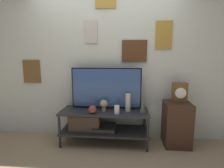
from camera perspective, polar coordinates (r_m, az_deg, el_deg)
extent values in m
plane|color=#997F60|center=(2.84, -3.22, -21.29)|extent=(12.00, 12.00, 0.00)
cube|color=beige|center=(3.03, -1.89, 7.50)|extent=(6.40, 0.06, 2.70)
cube|color=olive|center=(3.04, 16.51, 15.06)|extent=(0.26, 0.02, 0.45)
cube|color=#2D2D33|center=(3.04, 16.54, 15.07)|extent=(0.22, 0.01, 0.41)
cube|color=brown|center=(3.43, -24.72, 3.71)|extent=(0.31, 0.02, 0.41)
cube|color=beige|center=(3.42, -24.77, 3.70)|extent=(0.27, 0.01, 0.37)
cube|color=#B7B2A8|center=(3.05, -6.87, 16.58)|extent=(0.21, 0.02, 0.37)
cube|color=#2D2D33|center=(3.05, -6.89, 16.59)|extent=(0.18, 0.01, 0.33)
cube|color=#4C2D19|center=(2.97, 7.31, 10.63)|extent=(0.41, 0.02, 0.36)
cube|color=white|center=(2.97, 7.31, 10.63)|extent=(0.38, 0.01, 0.32)
cube|color=#232326|center=(2.88, -2.50, -8.91)|extent=(1.42, 0.50, 0.03)
cube|color=#232326|center=(3.00, -2.46, -14.95)|extent=(1.42, 0.50, 0.03)
cylinder|color=#232326|center=(2.94, -16.76, -14.49)|extent=(0.04, 0.04, 0.56)
cylinder|color=#232326|center=(2.77, 11.56, -15.79)|extent=(0.04, 0.04, 0.56)
cylinder|color=#232326|center=(3.32, -13.92, -11.49)|extent=(0.04, 0.04, 0.56)
cylinder|color=#232326|center=(3.18, 10.62, -12.38)|extent=(0.04, 0.04, 0.56)
cube|color=black|center=(2.98, -2.46, -14.08)|extent=(0.36, 0.35, 0.07)
cube|color=#47382D|center=(3.00, -8.68, -12.11)|extent=(0.50, 0.28, 0.25)
cylinder|color=black|center=(3.03, -7.86, -7.56)|extent=(0.05, 0.05, 0.02)
cylinder|color=black|center=(2.96, 4.31, -7.91)|extent=(0.05, 0.05, 0.02)
cube|color=black|center=(2.89, -1.88, -1.28)|extent=(1.15, 0.04, 0.67)
cube|color=#33518C|center=(2.88, -1.92, -1.34)|extent=(1.12, 0.01, 0.63)
cone|color=#4C5647|center=(2.81, 10.04, -6.88)|extent=(0.10, 0.10, 0.22)
sphere|color=brown|center=(2.73, -6.36, -8.25)|extent=(0.13, 0.13, 0.13)
cylinder|color=beige|center=(2.81, 5.21, -6.04)|extent=(0.08, 0.08, 0.28)
cylinder|color=silver|center=(2.71, 1.58, -8.34)|extent=(0.08, 0.08, 0.13)
cylinder|color=tan|center=(2.85, -2.68, -8.20)|extent=(0.07, 0.07, 0.06)
sphere|color=tan|center=(2.82, -2.70, -6.44)|extent=(0.12, 0.12, 0.12)
cube|color=#382319|center=(3.08, 20.35, -12.09)|extent=(0.40, 0.41, 0.71)
cube|color=brown|center=(2.98, 21.22, -2.56)|extent=(0.22, 0.10, 0.31)
cylinder|color=white|center=(2.93, 21.52, -2.78)|extent=(0.17, 0.01, 0.17)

